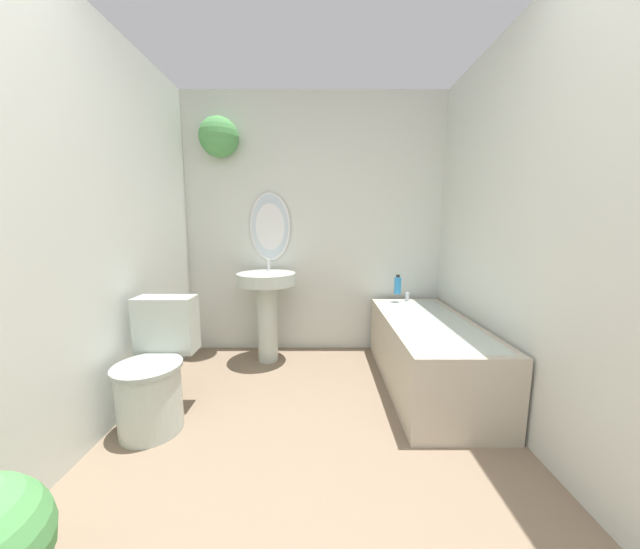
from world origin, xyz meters
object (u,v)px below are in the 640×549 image
object	(u,v)px
bathtub	(428,351)
pedestal_sink	(268,299)
shampoo_bottle	(398,285)
toilet	(157,373)

from	to	relation	value
bathtub	pedestal_sink	bearing A→B (deg)	160.21
pedestal_sink	shampoo_bottle	bearing A→B (deg)	5.08
toilet	shampoo_bottle	size ratio (longest dim) A/B	4.32
bathtub	shampoo_bottle	xyz separation A→B (m)	(-0.10, 0.56, 0.40)
shampoo_bottle	pedestal_sink	bearing A→B (deg)	-174.92
toilet	pedestal_sink	bearing A→B (deg)	60.19
pedestal_sink	shampoo_bottle	xyz separation A→B (m)	(1.17, 0.10, 0.11)
bathtub	toilet	bearing A→B (deg)	-165.53
pedestal_sink	bathtub	bearing A→B (deg)	-19.79
toilet	shampoo_bottle	distance (m)	2.02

